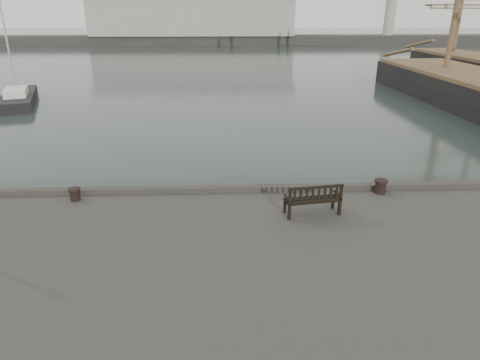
% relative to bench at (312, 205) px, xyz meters
% --- Properties ---
extents(ground, '(400.00, 400.00, 0.00)m').
position_rel_bench_xyz_m(ground, '(-1.24, 1.99, -1.86)').
color(ground, black).
rests_on(ground, ground).
extents(breakwater, '(140.00, 9.50, 12.20)m').
position_rel_bench_xyz_m(breakwater, '(-5.80, 93.99, 2.43)').
color(breakwater, '#383530').
rests_on(breakwater, ground).
extents(bench, '(1.72, 0.82, 0.95)m').
position_rel_bench_xyz_m(bench, '(0.00, 0.00, 0.00)').
color(bench, black).
rests_on(bench, quay).
extents(bollard_left, '(0.47, 0.47, 0.40)m').
position_rel_bench_xyz_m(bollard_left, '(-7.37, 1.31, -0.10)').
color(bollard_left, black).
rests_on(bollard_left, quay).
extents(bollard_right, '(0.45, 0.45, 0.46)m').
position_rel_bench_xyz_m(bollard_right, '(2.58, 1.49, -0.07)').
color(bollard_right, black).
rests_on(bollard_right, quay).
extents(yacht_d, '(5.30, 9.51, 11.64)m').
position_rel_bench_xyz_m(yacht_d, '(-19.73, 25.18, -1.63)').
color(yacht_d, black).
rests_on(yacht_d, ground).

